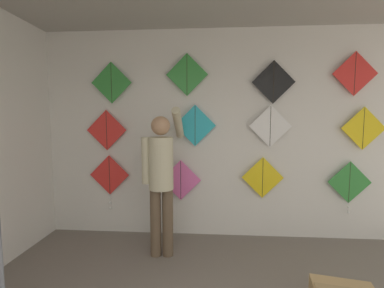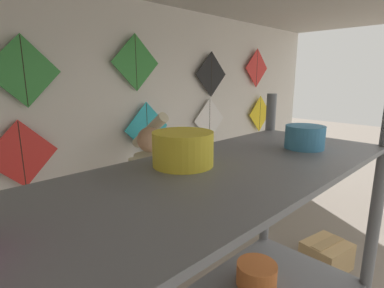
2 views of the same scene
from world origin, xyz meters
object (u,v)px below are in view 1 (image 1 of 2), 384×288
(kite_4, at_px, (107,130))
(kite_7, at_px, (363,128))
(kite_6, at_px, (270,126))
(kite_5, at_px, (195,126))
(kite_10, at_px, (273,82))
(kite_0, at_px, (110,178))
(kite_8, at_px, (111,83))
(kite_3, at_px, (349,184))
(kite_9, at_px, (187,75))
(kite_1, at_px, (181,180))
(kite_11, at_px, (355,74))
(kite_2, at_px, (263,178))
(shopkeeper, at_px, (161,173))

(kite_4, height_order, kite_7, kite_7)
(kite_4, relative_size, kite_6, 1.00)
(kite_5, xyz_separation_m, kite_10, (1.01, 0.00, 0.56))
(kite_0, xyz_separation_m, kite_8, (0.06, 0.00, 1.30))
(kite_3, xyz_separation_m, kite_9, (-2.13, 0.00, 1.43))
(kite_1, xyz_separation_m, kite_11, (2.21, 0.00, 1.40))
(kite_3, bearing_deg, kite_8, 179.99)
(kite_0, xyz_separation_m, kite_7, (3.35, 0.00, 0.69))
(kite_0, xyz_separation_m, kite_2, (2.10, 0.00, 0.04))
(kite_2, relative_size, kite_5, 1.00)
(shopkeeper, bearing_deg, kite_9, 59.09)
(kite_0, height_order, kite_6, kite_6)
(kite_11, bearing_deg, shopkeeper, -167.60)
(kite_2, distance_m, kite_9, 1.69)
(kite_8, distance_m, kite_11, 3.14)
(kite_1, xyz_separation_m, kite_2, (1.10, 0.00, 0.05))
(kite_5, height_order, kite_6, kite_5)
(kite_9, xyz_separation_m, kite_11, (2.12, 0.00, -0.01))
(kite_11, bearing_deg, kite_1, 180.00)
(kite_11, bearing_deg, kite_9, 180.00)
(kite_4, xyz_separation_m, kite_11, (3.23, 0.00, 0.72))
(kite_5, bearing_deg, kite_2, 0.00)
(kite_2, xyz_separation_m, kite_3, (1.12, -0.00, -0.07))
(shopkeeper, relative_size, kite_9, 3.17)
(kite_3, xyz_separation_m, kite_10, (-1.01, 0.00, 1.32))
(kite_9, bearing_deg, shopkeeper, -115.97)
(kite_0, xyz_separation_m, kite_6, (2.18, 0.00, 0.72))
(kite_11, bearing_deg, kite_7, 0.00)
(kite_6, height_order, kite_7, kite_6)
(kite_11, bearing_deg, kite_0, -179.98)
(kite_0, bearing_deg, kite_11, 0.02)
(kite_6, xyz_separation_m, kite_10, (0.02, 0.00, 0.57))
(shopkeeper, distance_m, kite_7, 2.62)
(kite_1, height_order, kite_6, kite_6)
(kite_4, xyz_separation_m, kite_8, (0.09, 0.00, 0.64))
(kite_0, xyz_separation_m, kite_3, (3.21, 0.00, -0.03))
(kite_1, distance_m, kite_8, 1.61)
(shopkeeper, bearing_deg, kite_7, 6.78)
(kite_2, relative_size, kite_9, 1.00)
(kite_10, bearing_deg, kite_3, -0.04)
(kite_0, bearing_deg, kite_9, 0.05)
(shopkeeper, bearing_deg, kite_0, 142.96)
(shopkeeper, xyz_separation_m, kite_9, (0.25, 0.52, 1.21))
(shopkeeper, xyz_separation_m, kite_2, (1.27, 0.52, -0.15))
(kite_0, xyz_separation_m, kite_9, (1.08, 0.00, 1.39))
(kite_3, height_order, kite_4, kite_4)
(kite_3, relative_size, kite_7, 1.25)
(kite_9, height_order, kite_11, kite_9)
(kite_6, bearing_deg, kite_9, 180.00)
(kite_5, bearing_deg, kite_11, 0.00)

